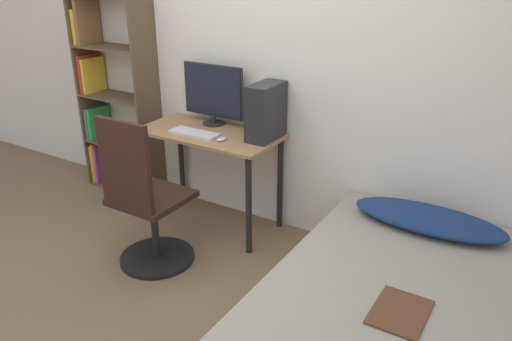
{
  "coord_description": "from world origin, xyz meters",
  "views": [
    {
      "loc": [
        1.85,
        -1.56,
        1.94
      ],
      "look_at": [
        0.38,
        0.82,
        0.75
      ],
      "focal_mm": 35.0,
      "sensor_mm": 36.0,
      "label": 1
    }
  ],
  "objects": [
    {
      "name": "ground_plane",
      "position": [
        0.0,
        0.0,
        0.0
      ],
      "size": [
        14.0,
        14.0,
        0.0
      ],
      "primitive_type": "plane",
      "color": "brown"
    },
    {
      "name": "wall_back",
      "position": [
        0.0,
        1.54,
        1.25
      ],
      "size": [
        8.0,
        0.05,
        2.5
      ],
      "color": "silver",
      "rests_on": "ground_plane"
    },
    {
      "name": "desk",
      "position": [
        -0.29,
        1.24,
        0.63
      ],
      "size": [
        1.06,
        0.54,
        0.76
      ],
      "color": "#997047",
      "rests_on": "ground_plane"
    },
    {
      "name": "bookshelf",
      "position": [
        -1.46,
        1.37,
        0.82
      ],
      "size": [
        0.71,
        0.29,
        1.69
      ],
      "color": "brown",
      "rests_on": "ground_plane"
    },
    {
      "name": "office_chair",
      "position": [
        -0.3,
        0.54,
        0.42
      ],
      "size": [
        0.51,
        0.51,
        1.07
      ],
      "color": "black",
      "rests_on": "ground_plane"
    },
    {
      "name": "bed",
      "position": [
        1.34,
        0.56,
        0.21
      ],
      "size": [
        1.2,
        1.91,
        0.43
      ],
      "color": "#4C3D2D",
      "rests_on": "ground_plane"
    },
    {
      "name": "pillow",
      "position": [
        1.34,
        1.26,
        0.48
      ],
      "size": [
        0.91,
        0.36,
        0.11
      ],
      "color": "navy",
      "rests_on": "bed"
    },
    {
      "name": "magazine",
      "position": [
        1.44,
        0.37,
        0.44
      ],
      "size": [
        0.24,
        0.32,
        0.01
      ],
      "color": "#56331E",
      "rests_on": "bed"
    },
    {
      "name": "monitor",
      "position": [
        -0.37,
        1.42,
        1.0
      ],
      "size": [
        0.53,
        0.18,
        0.46
      ],
      "color": "black",
      "rests_on": "desk"
    },
    {
      "name": "keyboard",
      "position": [
        -0.34,
        1.13,
        0.77
      ],
      "size": [
        0.38,
        0.14,
        0.02
      ],
      "color": "silver",
      "rests_on": "desk"
    },
    {
      "name": "pc_tower",
      "position": [
        0.14,
        1.33,
        0.96
      ],
      "size": [
        0.16,
        0.32,
        0.4
      ],
      "color": "#232328",
      "rests_on": "desk"
    },
    {
      "name": "mouse",
      "position": [
        -0.1,
        1.13,
        0.77
      ],
      "size": [
        0.06,
        0.09,
        0.02
      ],
      "color": "silver",
      "rests_on": "desk"
    }
  ]
}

